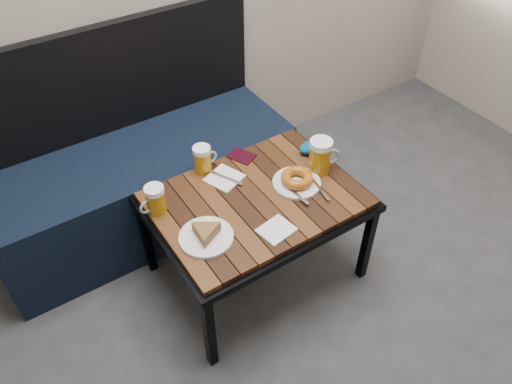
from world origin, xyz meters
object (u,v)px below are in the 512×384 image
plate_bagel (297,180)px  passport_navy (199,230)px  knit_pouch (310,147)px  bench (142,178)px  beer_mug_left (155,200)px  passport_burgundy (242,156)px  beer_mug_centre (203,159)px  beer_mug_right (321,156)px  cafe_table (256,205)px  plate_pie (206,234)px

plate_bagel → passport_navy: 0.46m
knit_pouch → bench: bearing=143.1°
beer_mug_left → knit_pouch: size_ratio=1.08×
passport_navy → passport_burgundy: bearing=95.9°
bench → beer_mug_centre: (0.17, -0.32, 0.26)m
beer_mug_right → bench: bearing=154.0°
plate_bagel → passport_navy: plate_bagel is taller
cafe_table → plate_bagel: 0.20m
bench → passport_navy: 0.65m
beer_mug_right → passport_navy: (-0.59, -0.03, -0.07)m
beer_mug_right → knit_pouch: bearing=88.9°
cafe_table → beer_mug_left: 0.40m
plate_pie → plate_bagel: bearing=6.9°
beer_mug_right → beer_mug_centre: bearing=166.2°
passport_navy → knit_pouch: size_ratio=0.98×
beer_mug_left → plate_bagel: size_ratio=0.47×
beer_mug_centre → plate_bagel: beer_mug_centre is taller
plate_bagel → passport_navy: bearing=-179.1°
cafe_table → beer_mug_right: beer_mug_right is taller
beer_mug_right → passport_burgundy: size_ratio=1.37×
beer_mug_centre → passport_burgundy: beer_mug_centre is taller
passport_navy → knit_pouch: knit_pouch is taller
beer_mug_left → plate_pie: 0.25m
cafe_table → beer_mug_right: 0.34m
passport_navy → plate_pie: bearing=-28.7°
beer_mug_right → knit_pouch: (0.04, 0.12, -0.05)m
cafe_table → bench: bearing=114.6°
cafe_table → plate_pie: plate_pie is taller
beer_mug_left → plate_pie: bearing=103.4°
passport_navy → bench: bearing=147.2°
cafe_table → beer_mug_centre: (-0.09, 0.26, 0.10)m
passport_burgundy → knit_pouch: size_ratio=0.99×
passport_navy → passport_burgundy: 0.46m
plate_pie → knit_pouch: size_ratio=1.80×
passport_burgundy → beer_mug_right: bearing=-73.7°
bench → plate_bagel: (0.45, -0.61, 0.22)m
beer_mug_centre → passport_burgundy: size_ratio=1.09×
beer_mug_left → plate_pie: size_ratio=0.60×
plate_pie → beer_mug_left: bearing=111.6°
passport_navy → passport_burgundy: (0.36, 0.28, 0.00)m
beer_mug_centre → cafe_table: bearing=-76.3°
beer_mug_left → beer_mug_centre: (0.27, 0.12, -0.00)m
plate_bagel → beer_mug_centre: bearing=133.6°
beer_mug_left → passport_burgundy: beer_mug_left is taller
plate_pie → passport_burgundy: 0.49m
bench → beer_mug_right: 0.87m
beer_mug_centre → plate_pie: 0.39m
cafe_table → passport_navy: (-0.28, -0.03, 0.05)m
bench → knit_pouch: bearing=-36.9°
bench → beer_mug_centre: size_ratio=11.64×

